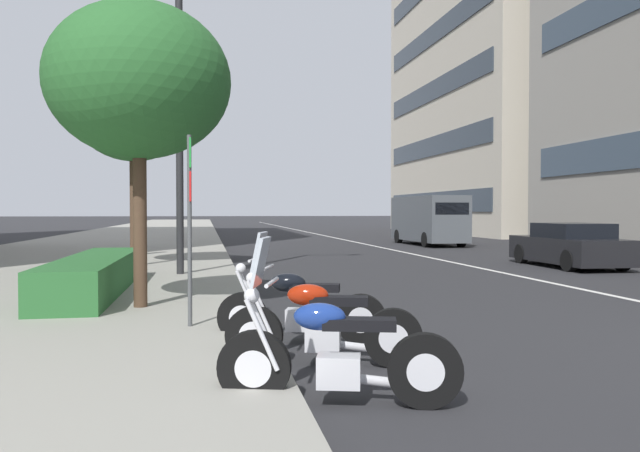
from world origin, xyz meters
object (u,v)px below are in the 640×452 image
Objects in this scene: motorcycle_second_in_row at (319,326)px; pedestrian_on_plaza at (140,231)px; car_lead_in_lane at (569,246)px; delivery_van_ahead at (428,219)px; street_tree_by_lamp_post at (139,82)px; motorcycle_far_end_row at (299,311)px; motorcycle_under_tarp at (334,356)px; street_tree_near_plaza_corner at (133,112)px; parking_sign_by_curb at (190,207)px; street_lamp_with_banners at (191,56)px.

pedestrian_on_plaza is (16.38, 3.56, 0.55)m from motorcycle_second_in_row.
motorcycle_second_in_row is 0.49× the size of car_lead_in_lane.
delivery_van_ahead is 15.02m from pedestrian_on_plaza.
street_tree_by_lamp_post is (-6.89, 12.01, 3.17)m from car_lead_in_lane.
motorcycle_under_tarp is at bearing 104.64° from motorcycle_far_end_row.
street_tree_by_lamp_post is 8.07m from street_tree_near_plaza_corner.
street_tree_near_plaza_corner reaches higher than parking_sign_by_curb.
delivery_van_ahead is (12.58, -0.09, 0.68)m from car_lead_in_lane.
street_tree_by_lamp_post is (5.19, 2.16, 3.36)m from motorcycle_under_tarp.
delivery_van_ahead is 2.33× the size of parking_sign_by_curb.
pedestrian_on_plaza is at bearing 116.07° from delivery_van_ahead.
motorcycle_second_in_row is 0.44× the size of street_tree_by_lamp_post.
motorcycle_far_end_row is at bearing 154.90° from delivery_van_ahead.
street_tree_by_lamp_post is at bearing 172.37° from street_lamp_with_banners.
parking_sign_by_curb is (-8.78, 11.17, 1.14)m from car_lead_in_lane.
motorcycle_second_in_row is at bearing 108.74° from motorcycle_far_end_row.
street_lamp_with_banners is at bearing -64.14° from motorcycle_second_in_row.
motorcycle_under_tarp is at bearing 142.51° from car_lead_in_lane.
motorcycle_under_tarp is 11.80m from street_lamp_with_banners.
street_lamp_with_banners is at bearing -7.63° from street_tree_by_lamp_post.
motorcycle_second_in_row is at bearing -142.03° from parking_sign_by_curb.
street_tree_by_lamp_post reaches higher than parking_sign_by_curb.
parking_sign_by_curb is 2.90m from street_tree_by_lamp_post.
street_tree_by_lamp_post is at bearing -42.50° from motorcycle_second_in_row.
parking_sign_by_curb reaches higher than pedestrian_on_plaza.
street_lamp_with_banners is (9.10, 1.57, 5.11)m from motorcycle_second_in_row.
delivery_van_ahead is at bearing 1.33° from car_lead_in_lane.
street_tree_near_plaza_corner is (-11.49, 13.07, 3.22)m from delivery_van_ahead.
pedestrian_on_plaza is at bearing -64.14° from motorcycle_under_tarp.
street_lamp_with_banners is at bearing -62.69° from motorcycle_far_end_row.
parking_sign_by_curb is at bearing -155.97° from street_tree_by_lamp_post.
motorcycle_under_tarp is 15.59m from car_lead_in_lane.
street_tree_by_lamp_post is (1.89, 0.84, 2.03)m from parking_sign_by_curb.
motorcycle_under_tarp is 3.79m from parking_sign_by_curb.
motorcycle_second_in_row is 5.53m from street_tree_by_lamp_post.
motorcycle_far_end_row is 0.37× the size of street_tree_near_plaza_corner.
street_tree_by_lamp_post reaches higher than car_lead_in_lane.
motorcycle_second_in_row is 25.21m from delivery_van_ahead.
car_lead_in_lane is 13.59m from street_tree_near_plaza_corner.
street_tree_by_lamp_post is (-19.46, 12.10, 2.50)m from delivery_van_ahead.
motorcycle_under_tarp is 0.48× the size of car_lead_in_lane.
street_tree_by_lamp_post is at bearing 139.56° from pedestrian_on_plaza.
parking_sign_by_curb is 1.55× the size of pedestrian_on_plaza.
car_lead_in_lane is 14.25m from parking_sign_by_curb.
car_lead_in_lane is 0.90× the size of street_tree_by_lamp_post.
street_lamp_with_banners reaches higher than motorcycle_far_end_row.
parking_sign_by_curb is at bearing 142.09° from pedestrian_on_plaza.
delivery_van_ahead is (24.65, -9.95, 0.87)m from motorcycle_under_tarp.
motorcycle_under_tarp is 0.35× the size of delivery_van_ahead.
street_tree_near_plaza_corner is at bearing -56.67° from motorcycle_far_end_row.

